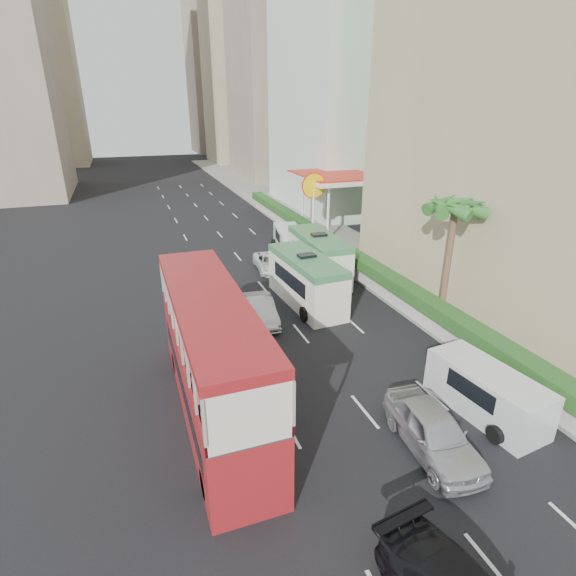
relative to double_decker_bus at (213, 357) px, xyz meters
name	(u,v)px	position (x,y,z in m)	size (l,w,h in m)	color
ground_plane	(351,383)	(6.00, 0.00, -2.53)	(200.00, 200.00, 0.00)	black
double_decker_bus	(213,357)	(0.00, 0.00, 0.00)	(2.50, 11.00, 5.06)	maroon
car_silver_lane_a	(261,321)	(4.00, 7.18, -2.53)	(1.47, 4.21, 1.39)	#B7BABF
car_silver_lane_b	(430,449)	(6.77, -4.69, -2.53)	(1.90, 4.73, 1.61)	#B7BABF
van_asset	(270,270)	(7.11, 15.05, -2.53)	(1.97, 4.27, 1.19)	silver
minibus_near	(306,280)	(7.36, 8.62, -1.02)	(2.26, 6.79, 3.01)	silver
minibus_far	(318,257)	(9.89, 12.60, -1.02)	(2.27, 6.80, 3.01)	silver
panel_van_near	(486,392)	(10.02, -3.64, -1.58)	(1.91, 4.77, 1.91)	silver
panel_van_far	(289,240)	(10.01, 18.96, -1.58)	(1.91, 4.76, 1.91)	silver
sidewalk	(315,227)	(15.00, 25.00, -2.44)	(6.00, 120.00, 0.18)	#99968C
kerb_wall	(339,258)	(12.20, 14.00, -1.85)	(0.30, 44.00, 1.00)	silver
hedge	(339,247)	(12.20, 14.00, -1.00)	(1.10, 44.00, 0.70)	#2D6626
palm_tree	(448,263)	(13.80, 4.00, 0.85)	(0.36, 0.36, 6.40)	brown
shell_station	(334,204)	(16.00, 23.00, 0.22)	(6.50, 8.00, 5.50)	silver
tower_mid	(287,5)	(24.00, 58.00, 22.47)	(16.00, 16.00, 50.00)	gray
tower_far_a	(241,45)	(23.00, 82.00, 19.47)	(14.00, 14.00, 44.00)	#BFAE89
tower_far_b	(219,65)	(23.00, 104.00, 17.47)	(14.00, 14.00, 40.00)	gray
tower_left_b	(24,36)	(-16.00, 90.00, 20.47)	(16.00, 16.00, 46.00)	#BFAE89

